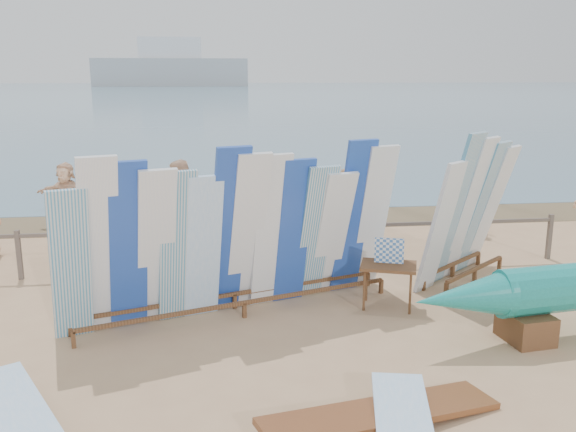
{
  "coord_description": "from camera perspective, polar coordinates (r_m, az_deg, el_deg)",
  "views": [
    {
      "loc": [
        -0.55,
        -7.85,
        3.57
      ],
      "look_at": [
        0.8,
        2.94,
        1.03
      ],
      "focal_mm": 38.0,
      "sensor_mm": 36.0,
      "label": 1
    }
  ],
  "objects": [
    {
      "name": "ground",
      "position": [
        8.65,
        -2.89,
        -11.29
      ],
      "size": [
        160.0,
        160.0,
        0.0
      ],
      "primitive_type": "plane",
      "color": "tan",
      "rests_on": "ground"
    },
    {
      "name": "ocean",
      "position": [
        135.9,
        -7.03,
        11.54
      ],
      "size": [
        320.0,
        240.0,
        0.02
      ],
      "primitive_type": "cube",
      "color": "slate",
      "rests_on": "ground"
    },
    {
      "name": "wet_sand_strip",
      "position": [
        15.48,
        -4.89,
        -0.25
      ],
      "size": [
        40.0,
        2.6,
        0.01
      ],
      "primitive_type": "cube",
      "color": "brown",
      "rests_on": "ground"
    },
    {
      "name": "distant_ship",
      "position": [
        188.21,
        -10.91,
        13.45
      ],
      "size": [
        45.0,
        8.0,
        14.0
      ],
      "color": "#999EA3",
      "rests_on": "ocean"
    },
    {
      "name": "fence",
      "position": [
        11.26,
        -4.08,
        -2.04
      ],
      "size": [
        12.08,
        0.08,
        0.9
      ],
      "color": "#65574C",
      "rests_on": "ground"
    },
    {
      "name": "main_surfboard_rack",
      "position": [
        9.12,
        -4.65,
        -2.15
      ],
      "size": [
        5.2,
        2.21,
        2.61
      ],
      "rotation": [
        0.0,
        0.0,
        0.32
      ],
      "color": "brown",
      "rests_on": "ground"
    },
    {
      "name": "side_surfboard_rack",
      "position": [
        11.03,
        16.45,
        0.2
      ],
      "size": [
        2.22,
        1.97,
        2.67
      ],
      "rotation": [
        0.0,
        0.0,
        0.68
      ],
      "color": "brown",
      "rests_on": "ground"
    },
    {
      "name": "vendor_table",
      "position": [
        9.68,
        9.33,
        -6.34
      ],
      "size": [
        0.99,
        0.84,
        1.12
      ],
      "rotation": [
        0.0,
        0.0,
        -0.33
      ],
      "color": "brown",
      "rests_on": "ground"
    },
    {
      "name": "flat_board_c",
      "position": [
        6.79,
        8.82,
        -18.79
      ],
      "size": [
        2.74,
        1.36,
        0.29
      ],
      "primitive_type": "cube",
      "rotation": [
        0.08,
        0.0,
        1.88
      ],
      "color": "brown",
      "rests_on": "ground"
    },
    {
      "name": "beach_chair_left",
      "position": [
        12.36,
        -6.17,
        -2.45
      ],
      "size": [
        0.66,
        0.68,
        0.91
      ],
      "rotation": [
        0.0,
        0.0,
        0.16
      ],
      "color": "#B93013",
      "rests_on": "ground"
    },
    {
      "name": "beach_chair_right",
      "position": [
        12.82,
        5.05,
        -1.96
      ],
      "size": [
        0.57,
        0.59,
        0.84
      ],
      "rotation": [
        0.0,
        0.0,
        0.08
      ],
      "color": "#B93013",
      "rests_on": "ground"
    },
    {
      "name": "stroller",
      "position": [
        12.6,
        4.58,
        -1.27
      ],
      "size": [
        0.63,
        0.86,
        1.11
      ],
      "rotation": [
        0.0,
        0.0,
        0.09
      ],
      "color": "#B93013",
      "rests_on": "ground"
    },
    {
      "name": "beachgoer_2",
      "position": [
        12.85,
        -10.06,
        1.06
      ],
      "size": [
        0.64,
        0.98,
        1.86
      ],
      "primitive_type": "imported",
      "rotation": [
        0.0,
        0.0,
        4.95
      ],
      "color": "beige",
      "rests_on": "ground"
    },
    {
      "name": "beachgoer_8",
      "position": [
        14.63,
        16.58,
        1.67
      ],
      "size": [
        0.85,
        0.57,
        1.6
      ],
      "primitive_type": "imported",
      "rotation": [
        0.0,
        0.0,
        6.01
      ],
      "color": "beige",
      "rests_on": "ground"
    },
    {
      "name": "beachgoer_11",
      "position": [
        15.35,
        -20.01,
        1.87
      ],
      "size": [
        1.5,
        1.08,
        1.56
      ],
      "primitive_type": "imported",
      "rotation": [
        0.0,
        0.0,
        5.81
      ],
      "color": "beige",
      "rests_on": "ground"
    },
    {
      "name": "beachgoer_1",
      "position": [
        13.56,
        -16.6,
        0.78
      ],
      "size": [
        0.45,
        0.64,
        1.6
      ],
      "primitive_type": "imported",
      "rotation": [
        0.0,
        0.0,
        4.96
      ],
      "color": "#8C6042",
      "rests_on": "ground"
    },
    {
      "name": "beachgoer_3",
      "position": [
        13.76,
        -13.25,
        1.08
      ],
      "size": [
        1.0,
        1.01,
        1.56
      ],
      "primitive_type": "imported",
      "rotation": [
        0.0,
        0.0,
        3.95
      ],
      "color": "tan",
      "rests_on": "ground"
    },
    {
      "name": "beachgoer_7",
      "position": [
        13.51,
        5.35,
        1.19
      ],
      "size": [
        0.66,
        0.54,
        1.58
      ],
      "primitive_type": "imported",
      "rotation": [
        0.0,
        0.0,
        2.66
      ],
      "color": "#8C6042",
      "rests_on": "ground"
    }
  ]
}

